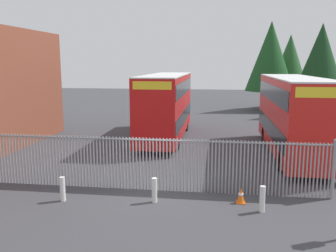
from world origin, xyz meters
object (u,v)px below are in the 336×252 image
double_decker_bus_near_gate (293,113)px  bollard_center_front (154,190)px  traffic_cone_by_gate (241,196)px  bollard_near_left (63,189)px  double_decker_bus_behind_fence_left (166,104)px  bollard_near_right (262,199)px

double_decker_bus_near_gate → bollard_center_front: 10.60m
double_decker_bus_near_gate → traffic_cone_by_gate: (-3.28, -7.75, -2.13)m
double_decker_bus_near_gate → bollard_near_left: double_decker_bus_near_gate is taller
double_decker_bus_near_gate → double_decker_bus_behind_fence_left: bearing=155.0°
bollard_near_right → bollard_near_left: bearing=180.0°
double_decker_bus_behind_fence_left → bollard_near_right: 13.30m
double_decker_bus_near_gate → double_decker_bus_behind_fence_left: 8.55m
double_decker_bus_near_gate → bollard_near_right: 9.10m
traffic_cone_by_gate → bollard_center_front: bearing=-173.3°
bollard_near_left → traffic_cone_by_gate: bearing=6.3°
bollard_near_right → traffic_cone_by_gate: bollard_near_right is taller
double_decker_bus_behind_fence_left → traffic_cone_by_gate: 12.40m
double_decker_bus_behind_fence_left → bollard_center_front: (1.24, -11.75, -1.95)m
double_decker_bus_behind_fence_left → bollard_near_right: size_ratio=11.38×
double_decker_bus_near_gate → double_decker_bus_behind_fence_left: same height
bollard_near_right → bollard_center_front: bearing=174.7°
double_decker_bus_behind_fence_left → bollard_near_left: 12.46m
bollard_near_right → double_decker_bus_near_gate: bearing=73.0°
double_decker_bus_near_gate → traffic_cone_by_gate: double_decker_bus_near_gate is taller
traffic_cone_by_gate → double_decker_bus_near_gate: bearing=67.0°
bollard_near_right → double_decker_bus_behind_fence_left: bearing=113.0°
double_decker_bus_behind_fence_left → bollard_near_right: (5.15, -12.11, -1.95)m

